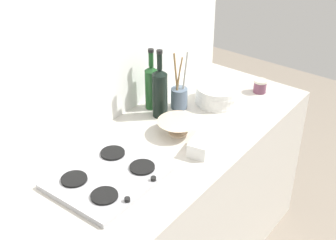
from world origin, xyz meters
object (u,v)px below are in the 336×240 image
at_px(wine_bottle_mid_left, 160,92).
at_px(mixing_bowl, 178,127).
at_px(plate_stack, 218,94).
at_px(wine_bottle_leftmost, 152,86).
at_px(stovetop_hob, 109,176).
at_px(utensil_crock, 179,96).
at_px(condiment_jar_front, 260,86).
at_px(butter_dish, 201,146).

bearing_deg(wine_bottle_mid_left, mixing_bowl, -115.08).
xyz_separation_m(plate_stack, mixing_bowl, (-0.39, -0.02, -0.01)).
relative_size(wine_bottle_leftmost, mixing_bowl, 1.63).
bearing_deg(stovetop_hob, utensil_crock, 10.24).
height_order(wine_bottle_leftmost, mixing_bowl, wine_bottle_leftmost).
distance_m(stovetop_hob, wine_bottle_mid_left, 0.59).
bearing_deg(plate_stack, condiment_jar_front, -27.22).
bearing_deg(plate_stack, stovetop_hob, 179.09).
distance_m(stovetop_hob, condiment_jar_front, 1.12).
distance_m(stovetop_hob, plate_stack, 0.86).
bearing_deg(mixing_bowl, condiment_jar_front, -10.11).
relative_size(stovetop_hob, plate_stack, 1.92).
distance_m(butter_dish, condiment_jar_front, 0.71).
bearing_deg(stovetop_hob, mixing_bowl, -3.51).
relative_size(stovetop_hob, mixing_bowl, 2.27).
relative_size(stovetop_hob, wine_bottle_mid_left, 1.28).
bearing_deg(stovetop_hob, condiment_jar_front, -7.35).
xyz_separation_m(plate_stack, butter_dish, (-0.45, -0.19, -0.02)).
relative_size(wine_bottle_leftmost, butter_dish, 2.50).
bearing_deg(stovetop_hob, wine_bottle_leftmost, 22.08).
bearing_deg(utensil_crock, stovetop_hob, -169.76).
distance_m(butter_dish, utensil_crock, 0.44).
xyz_separation_m(plate_stack, condiment_jar_front, (0.25, -0.13, -0.01)).
bearing_deg(butter_dish, condiment_jar_front, 5.30).
height_order(stovetop_hob, plate_stack, plate_stack).
distance_m(wine_bottle_leftmost, wine_bottle_mid_left, 0.10).
height_order(wine_bottle_mid_left, mixing_bowl, wine_bottle_mid_left).
bearing_deg(mixing_bowl, wine_bottle_mid_left, 64.92).
bearing_deg(mixing_bowl, plate_stack, 2.22).
bearing_deg(plate_stack, butter_dish, -156.73).
xyz_separation_m(stovetop_hob, condiment_jar_front, (1.11, -0.14, 0.02)).
distance_m(stovetop_hob, wine_bottle_leftmost, 0.65).
xyz_separation_m(wine_bottle_mid_left, condiment_jar_front, (0.56, -0.30, -0.10)).
distance_m(wine_bottle_mid_left, mixing_bowl, 0.22).
relative_size(plate_stack, condiment_jar_front, 3.21).
bearing_deg(utensil_crock, butter_dish, -130.13).
bearing_deg(wine_bottle_mid_left, wine_bottle_leftmost, 65.08).
relative_size(stovetop_hob, utensil_crock, 1.49).
bearing_deg(utensil_crock, wine_bottle_leftmost, 127.66).
height_order(mixing_bowl, condiment_jar_front, condiment_jar_front).
xyz_separation_m(mixing_bowl, utensil_crock, (0.22, 0.15, 0.03)).
distance_m(mixing_bowl, condiment_jar_front, 0.65).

